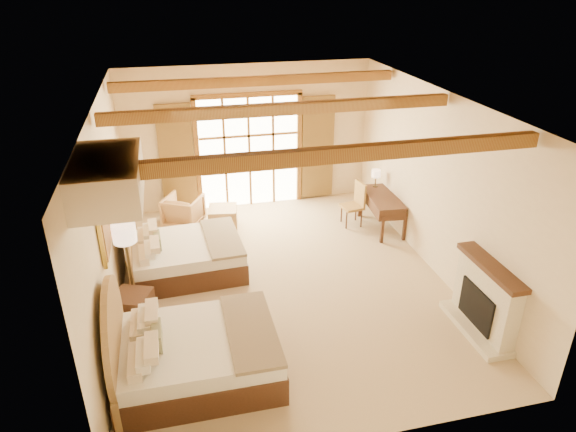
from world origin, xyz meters
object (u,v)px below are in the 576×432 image
object	(u,v)px
bed_near	(186,353)
armchair	(183,211)
desk	(382,211)
bed_far	(177,254)
nightstand	(134,311)

from	to	relation	value
bed_near	armchair	world-z (taller)	bed_near
desk	bed_far	bearing A→B (deg)	-164.06
bed_far	desk	world-z (taller)	bed_far
bed_far	armchair	bearing A→B (deg)	81.06
bed_far	desk	xyz separation A→B (m)	(4.26, 0.85, -0.01)
bed_near	bed_far	distance (m)	2.73
bed_near	nightstand	world-z (taller)	bed_near
nightstand	armchair	xyz separation A→B (m)	(0.92, 3.38, 0.03)
bed_far	armchair	size ratio (longest dim) A/B	2.76
bed_near	nightstand	size ratio (longest dim) A/B	3.47
bed_far	bed_near	bearing A→B (deg)	-92.87
bed_near	nightstand	distance (m)	1.46
nightstand	bed_far	bearing A→B (deg)	84.72
nightstand	bed_near	bearing A→B (deg)	-39.93
nightstand	armchair	distance (m)	3.50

